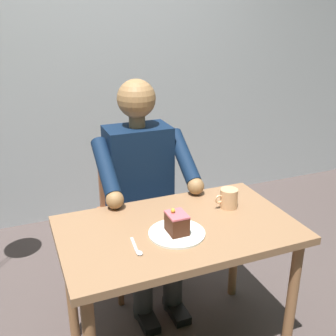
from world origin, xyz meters
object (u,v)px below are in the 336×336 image
object	(u,v)px
coffee_cup	(229,198)
dessert_spoon	(137,249)
seated_person	(143,190)
chair	(135,204)
dining_table	(178,244)
cake_slice	(177,223)

from	to	relation	value
coffee_cup	dessert_spoon	xyz separation A→B (m)	(0.54, 0.19, -0.05)
seated_person	coffee_cup	xyz separation A→B (m)	(-0.31, 0.42, 0.08)
coffee_cup	dessert_spoon	world-z (taller)	coffee_cup
chair	seated_person	xyz separation A→B (m)	(0.00, 0.17, 0.17)
seated_person	dessert_spoon	xyz separation A→B (m)	(0.23, 0.61, 0.03)
coffee_cup	dessert_spoon	size ratio (longest dim) A/B	0.85
dining_table	chair	bearing A→B (deg)	-90.00
seated_person	chair	bearing A→B (deg)	-90.00
chair	dessert_spoon	world-z (taller)	chair
dining_table	coffee_cup	xyz separation A→B (m)	(-0.31, -0.08, 0.14)
dining_table	dessert_spoon	bearing A→B (deg)	25.84
dining_table	chair	world-z (taller)	chair
dining_table	dessert_spoon	world-z (taller)	dessert_spoon
dessert_spoon	seated_person	bearing A→B (deg)	-110.80
seated_person	cake_slice	distance (m)	0.57
dessert_spoon	cake_slice	bearing A→B (deg)	-165.17
chair	coffee_cup	xyz separation A→B (m)	(-0.31, 0.59, 0.25)
dining_table	chair	xyz separation A→B (m)	(0.00, -0.67, -0.11)
dining_table	dessert_spoon	xyz separation A→B (m)	(0.23, 0.11, 0.10)
seated_person	dessert_spoon	distance (m)	0.66
chair	cake_slice	bearing A→B (deg)	87.39
dining_table	cake_slice	world-z (taller)	cake_slice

